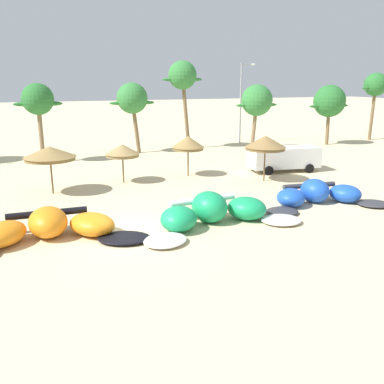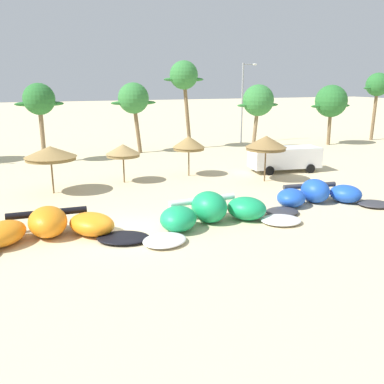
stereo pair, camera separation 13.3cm
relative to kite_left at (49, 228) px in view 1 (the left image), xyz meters
name	(u,v)px [view 1 (the left image)]	position (x,y,z in m)	size (l,w,h in m)	color
ground_plane	(130,231)	(3.51, -0.32, -0.51)	(260.00, 260.00, 0.00)	beige
kite_left	(49,228)	(0.00, 0.00, 0.00)	(8.81, 4.20, 1.32)	black
kite_left_of_center	(214,213)	(7.48, -0.87, 0.08)	(8.51, 4.16, 1.52)	white
kite_center	(318,195)	(14.37, 0.11, 0.01)	(7.74, 3.97, 1.34)	#333338
beach_umbrella_near_van	(50,153)	(0.73, 8.04, 1.99)	(3.11, 3.11, 2.91)	brown
beach_umbrella_middle	(122,151)	(5.41, 9.26, 1.69)	(2.31, 2.31, 2.62)	brown
beach_umbrella_near_palms	(188,143)	(10.24, 9.56, 1.89)	(2.32, 2.32, 2.89)	brown
beach_umbrella_outermost	(265,143)	(14.47, 6.05, 2.15)	(2.79, 2.79, 3.13)	brown
parked_van	(282,157)	(17.45, 8.34, 0.59)	(5.52, 2.77, 1.84)	white
palm_left_of_gap	(38,100)	(0.73, 18.74, 4.64)	(3.85, 2.57, 6.54)	#7F6647
palm_center_left	(132,99)	(9.06, 20.74, 4.55)	(4.28, 2.85, 6.57)	brown
palm_center_right	(183,77)	(14.32, 21.42, 6.57)	(4.16, 2.77, 8.62)	brown
palm_right_of_gap	(257,101)	(20.86, 18.24, 4.28)	(4.57, 3.04, 6.38)	#7F6647
palm_right	(329,101)	(29.76, 18.38, 4.07)	(5.04, 3.36, 6.30)	brown
palm_rightmost	(376,86)	(37.06, 19.58, 5.64)	(3.91, 2.60, 7.59)	brown
lamppost_west_center	(242,99)	(21.89, 23.19, 4.30)	(1.77, 0.24, 8.55)	gray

